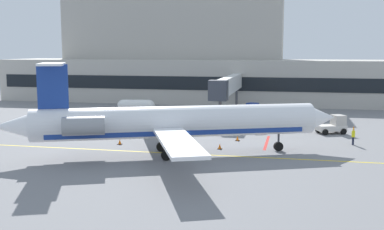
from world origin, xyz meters
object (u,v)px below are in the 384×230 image
at_px(baggage_tug, 256,111).
at_px(belt_loader, 250,122).
at_px(pushback_tractor, 333,125).
at_px(fuel_tank, 136,106).
at_px(regional_jet, 172,122).
at_px(marshaller, 353,136).

relative_size(baggage_tug, belt_loader, 0.89).
relative_size(baggage_tug, pushback_tractor, 1.03).
bearing_deg(baggage_tug, fuel_tank, -178.72).
bearing_deg(baggage_tug, pushback_tractor, -50.28).
xyz_separation_m(regional_jet, marshaller, (17.17, 8.80, -2.17)).
xyz_separation_m(pushback_tractor, belt_loader, (-9.86, 0.29, -0.05)).
distance_m(baggage_tug, marshaller, 22.18).
bearing_deg(pushback_tractor, fuel_tank, 157.61).
bearing_deg(marshaller, fuel_tank, 148.43).
bearing_deg(regional_jet, marshaller, 27.15).
relative_size(belt_loader, fuel_tank, 0.74).
height_order(baggage_tug, fuel_tank, fuel_tank).
distance_m(pushback_tractor, fuel_tank, 30.95).
height_order(belt_loader, marshaller, belt_loader).
bearing_deg(regional_jet, pushback_tractor, 44.66).
height_order(pushback_tractor, belt_loader, pushback_tractor).
height_order(baggage_tug, belt_loader, belt_loader).
bearing_deg(baggage_tug, belt_loader, -88.65).
relative_size(regional_jet, marshaller, 16.25).
xyz_separation_m(belt_loader, marshaller, (11.33, -6.99, 0.03)).
bearing_deg(baggage_tug, marshaller, -58.44).
distance_m(baggage_tug, fuel_tank, 18.48).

